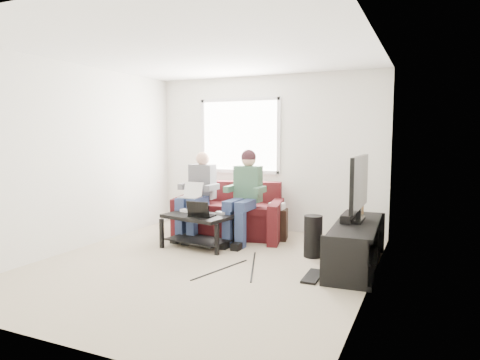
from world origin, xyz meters
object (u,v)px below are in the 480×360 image
at_px(end_table, 277,223).
at_px(tv_stand, 356,247).
at_px(coffee_table, 198,223).
at_px(subwoofer, 313,236).
at_px(sofa, 229,216).
at_px(tv, 359,184).

bearing_deg(end_table, tv_stand, -34.77).
relative_size(coffee_table, subwoofer, 1.87).
xyz_separation_m(sofa, coffee_table, (-0.08, -0.87, 0.04)).
bearing_deg(coffee_table, subwoofer, 6.63).
relative_size(coffee_table, end_table, 1.81).
bearing_deg(subwoofer, tv, -12.38).
relative_size(tv_stand, subwoofer, 3.03).
xyz_separation_m(subwoofer, end_table, (-0.76, 0.71, -0.02)).
height_order(tv_stand, end_table, end_table).
distance_m(tv, end_table, 1.76).
bearing_deg(end_table, subwoofer, -43.15).
distance_m(coffee_table, tv_stand, 2.24).
height_order(sofa, subwoofer, sofa).
relative_size(tv, subwoofer, 1.98).
bearing_deg(subwoofer, sofa, 156.38).
bearing_deg(tv_stand, sofa, 157.07).
bearing_deg(subwoofer, tv_stand, -21.11).
relative_size(sofa, tv, 1.79).
bearing_deg(tv_stand, coffee_table, 179.00).
bearing_deg(tv_stand, end_table, 145.23).
bearing_deg(subwoofer, end_table, 136.85).
bearing_deg(sofa, tv, -20.67).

